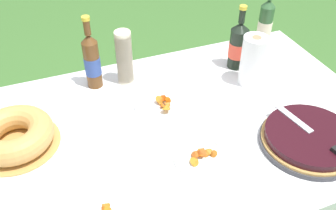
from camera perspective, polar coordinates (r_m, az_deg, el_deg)
garden_table at (r=1.53m, az=0.80°, el=-5.14°), size 1.69×1.04×0.71m
tablecloth at (r=1.49m, az=0.82°, el=-3.74°), size 1.70×1.05×0.10m
berry_tart at (r=1.49m, az=20.74°, el=-4.83°), size 0.37×0.37×0.06m
serving_knife at (r=1.45m, az=21.88°, el=-4.49°), size 0.09×0.37×0.01m
bundt_cake at (r=1.49m, az=-22.42°, el=-4.23°), size 0.32×0.32×0.10m
cup_stack at (r=1.66m, az=-6.68°, el=7.17°), size 0.07×0.07×0.25m
cider_bottle_green at (r=1.96m, az=14.57°, el=11.75°), size 0.07×0.07×0.35m
cider_bottle_amber at (r=1.66m, az=-11.51°, el=6.62°), size 0.07×0.07×0.34m
juice_bottle_red at (r=1.80m, az=10.64°, el=8.92°), size 0.09×0.09×0.31m
snack_plate_near at (r=1.57m, az=-0.91°, el=0.20°), size 0.23×0.23×0.06m
snack_plate_right at (r=1.36m, az=4.95°, el=-7.76°), size 0.19×0.19×0.05m
paper_towel_roll at (r=1.69m, az=12.82°, el=6.61°), size 0.11×0.11×0.23m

